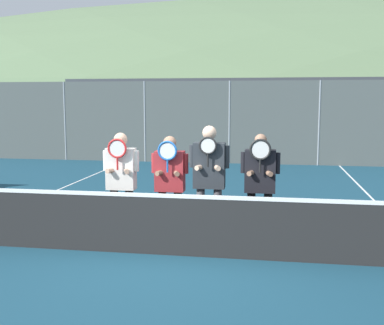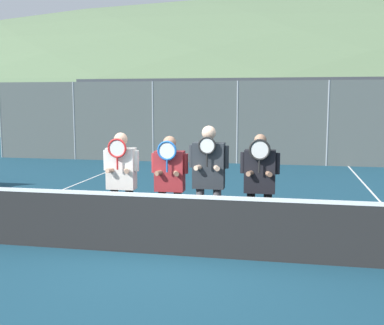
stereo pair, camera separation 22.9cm
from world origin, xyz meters
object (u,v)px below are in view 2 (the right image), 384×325
(player_center_left, at_px, (170,179))
(player_rightmost, at_px, (260,180))
(car_far_left, at_px, (150,129))
(player_center_right, at_px, (209,174))
(car_left_of_center, at_px, (275,131))
(player_leftmost, at_px, (121,176))

(player_center_left, height_order, player_rightmost, player_rightmost)
(player_center_left, height_order, car_far_left, car_far_left)
(player_center_left, xyz_separation_m, player_rightmost, (1.43, 0.01, 0.02))
(player_center_right, relative_size, car_left_of_center, 0.41)
(player_rightmost, height_order, car_left_of_center, car_left_of_center)
(player_center_left, bearing_deg, player_leftmost, -172.12)
(player_center_right, xyz_separation_m, car_far_left, (-4.77, 13.20, -0.16))
(player_leftmost, distance_m, car_left_of_center, 13.53)
(car_left_of_center, bearing_deg, player_center_left, -95.69)
(player_leftmost, xyz_separation_m, player_center_left, (0.78, 0.11, -0.03))
(player_center_right, bearing_deg, player_center_left, 173.25)
(player_leftmost, xyz_separation_m, car_left_of_center, (2.10, 13.37, -0.10))
(car_far_left, bearing_deg, player_center_left, -72.55)
(player_leftmost, height_order, car_far_left, car_far_left)
(player_rightmost, height_order, car_far_left, car_far_left)
(player_center_left, xyz_separation_m, car_far_left, (-4.12, 13.12, -0.06))
(player_leftmost, height_order, player_center_left, player_leftmost)
(player_center_left, xyz_separation_m, player_center_right, (0.64, -0.08, 0.10))
(player_rightmost, xyz_separation_m, car_far_left, (-5.55, 13.12, -0.08))
(car_left_of_center, bearing_deg, car_far_left, -178.59)
(player_center_left, height_order, car_left_of_center, car_left_of_center)
(player_center_left, distance_m, car_far_left, 13.76)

